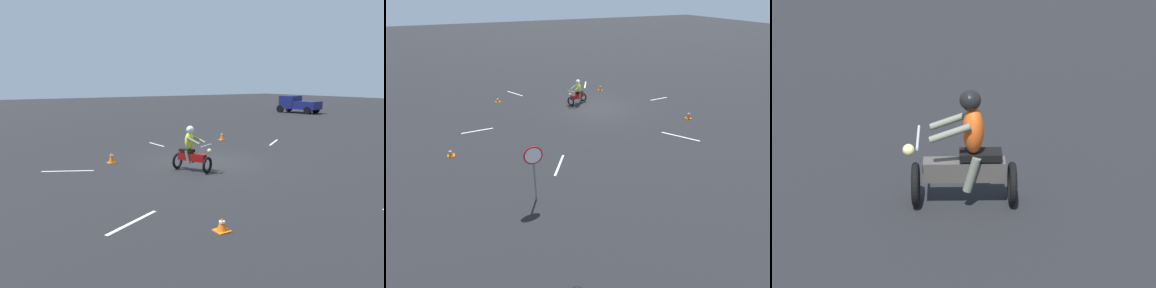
{
  "view_description": "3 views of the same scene",
  "coord_description": "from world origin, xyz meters",
  "views": [
    {
      "loc": [
        12.33,
        -8.45,
        3.26
      ],
      "look_at": [
        1.02,
        -1.32,
        1.0
      ],
      "focal_mm": 35.0,
      "sensor_mm": 36.0,
      "label": 1
    },
    {
      "loc": [
        8.86,
        17.04,
        7.2
      ],
      "look_at": [
        4.1,
        5.98,
        0.9
      ],
      "focal_mm": 28.0,
      "sensor_mm": 36.0,
      "label": 2
    },
    {
      "loc": [
        4.6,
        4.85,
        5.18
      ],
      "look_at": [
        7.17,
        13.28,
        0.9
      ],
      "focal_mm": 70.0,
      "sensor_mm": 36.0,
      "label": 3
    }
  ],
  "objects": [
    {
      "name": "motorcycle_rider_background",
      "position": [
        7.2,
        13.27,
        0.73
      ],
      "size": [
        1.56,
        0.99,
        1.66
      ],
      "rotation": [
        0.0,
        0.0,
        1.29
      ],
      "color": "black",
      "rests_on": "ground"
    }
  ]
}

